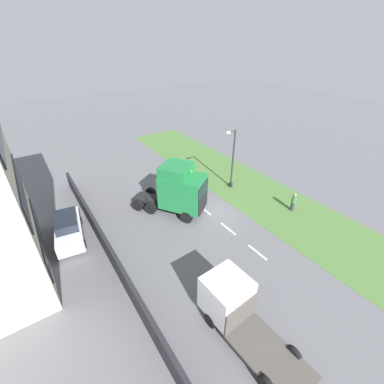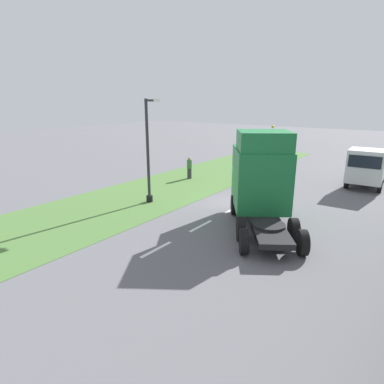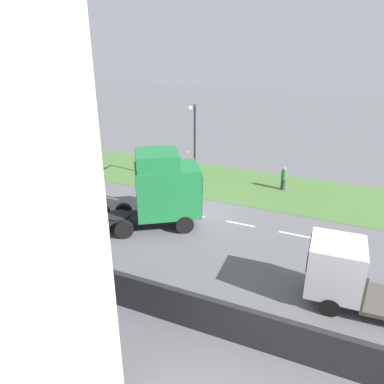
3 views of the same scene
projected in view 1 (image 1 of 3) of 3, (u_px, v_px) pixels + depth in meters
name	position (u px, v px, depth m)	size (l,w,h in m)	color
ground_plane	(209.00, 214.00, 22.55)	(120.00, 120.00, 0.00)	slate
grass_verge	(257.00, 193.00, 25.43)	(7.00, 44.00, 0.01)	#4C7538
lane_markings	(205.00, 210.00, 23.05)	(0.16, 14.60, 0.00)	white
boundary_wall	(107.00, 248.00, 17.83)	(0.25, 24.00, 1.57)	#232328
lorry_cab	(180.00, 190.00, 21.58)	(5.57, 6.56, 4.69)	black
flatbed_truck	(232.00, 304.00, 13.32)	(2.51, 6.26, 2.79)	silver
parked_car	(68.00, 228.00, 19.37)	(2.53, 4.94, 1.91)	silver
lamp_post	(232.00, 163.00, 25.18)	(1.31, 0.38, 6.01)	black
pedestrian	(293.00, 202.00, 22.57)	(0.39, 0.39, 1.72)	#333338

